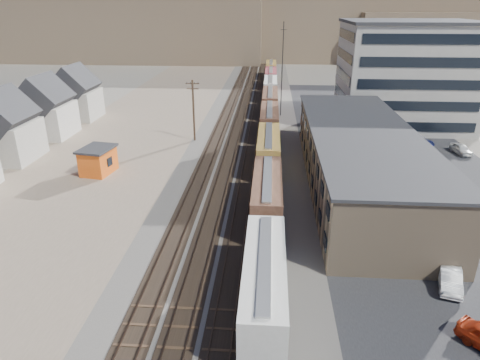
# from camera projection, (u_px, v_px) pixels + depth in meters

# --- Properties ---
(ground) EXTENTS (300.00, 300.00, 0.00)m
(ground) POSITION_uv_depth(u_px,v_px,m) (213.00, 311.00, 31.94)
(ground) COLOR #6B6356
(ground) RESTS_ON ground
(ballast_bed) EXTENTS (18.00, 200.00, 0.06)m
(ballast_bed) POSITION_uv_depth(u_px,v_px,m) (248.00, 128.00, 77.95)
(ballast_bed) COLOR #4C4742
(ballast_bed) RESTS_ON ground
(dirt_yard) EXTENTS (24.00, 180.00, 0.03)m
(dirt_yard) POSITION_uv_depth(u_px,v_px,m) (123.00, 143.00, 70.07)
(dirt_yard) COLOR #756350
(dirt_yard) RESTS_ON ground
(asphalt_lot) EXTENTS (26.00, 120.00, 0.04)m
(asphalt_lot) POSITION_uv_depth(u_px,v_px,m) (392.00, 159.00, 62.70)
(asphalt_lot) COLOR #232326
(asphalt_lot) RESTS_ON ground
(rail_tracks) EXTENTS (11.40, 200.00, 0.24)m
(rail_tracks) POSITION_uv_depth(u_px,v_px,m) (245.00, 128.00, 77.95)
(rail_tracks) COLOR black
(rail_tracks) RESTS_ON ground
(freight_train) EXTENTS (3.00, 119.74, 4.46)m
(freight_train) POSITION_uv_depth(u_px,v_px,m) (270.00, 109.00, 79.75)
(freight_train) COLOR black
(freight_train) RESTS_ON ground
(warehouse) EXTENTS (12.40, 40.40, 7.25)m
(warehouse) POSITION_uv_depth(u_px,v_px,m) (359.00, 158.00, 52.55)
(warehouse) COLOR #A08565
(warehouse) RESTS_ON ground
(office_tower) EXTENTS (22.60, 18.60, 18.45)m
(office_tower) POSITION_uv_depth(u_px,v_px,m) (405.00, 74.00, 77.11)
(office_tower) COLOR #9E998E
(office_tower) RESTS_ON ground
(utility_pole_north) EXTENTS (2.20, 0.32, 10.00)m
(utility_pole_north) POSITION_uv_depth(u_px,v_px,m) (194.00, 109.00, 69.12)
(utility_pole_north) COLOR #382619
(utility_pole_north) RESTS_ON ground
(radio_mast) EXTENTS (1.20, 0.16, 18.00)m
(radio_mast) POSITION_uv_depth(u_px,v_px,m) (282.00, 70.00, 83.25)
(radio_mast) COLOR black
(radio_mast) RESTS_ON ground
(hills_north) EXTENTS (265.00, 80.00, 32.00)m
(hills_north) POSITION_uv_depth(u_px,v_px,m) (264.00, 20.00, 181.05)
(hills_north) COLOR brown
(hills_north) RESTS_ON ground
(maintenance_shed) EXTENTS (4.56, 5.47, 3.60)m
(maintenance_shed) POSITION_uv_depth(u_px,v_px,m) (98.00, 160.00, 56.97)
(maintenance_shed) COLOR orange
(maintenance_shed) RESTS_ON ground
(parked_car_white) EXTENTS (2.79, 4.85, 1.51)m
(parked_car_white) POSITION_uv_depth(u_px,v_px,m) (450.00, 278.00, 34.44)
(parked_car_white) COLOR silver
(parked_car_white) RESTS_ON ground
(parked_car_blue) EXTENTS (5.04, 6.12, 1.55)m
(parked_car_blue) POSITION_uv_depth(u_px,v_px,m) (418.00, 141.00, 68.56)
(parked_car_blue) COLOR navy
(parked_car_blue) RESTS_ON ground
(parked_car_far) EXTENTS (2.35, 4.59, 1.50)m
(parked_car_far) POSITION_uv_depth(u_px,v_px,m) (461.00, 149.00, 64.65)
(parked_car_far) COLOR silver
(parked_car_far) RESTS_ON ground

